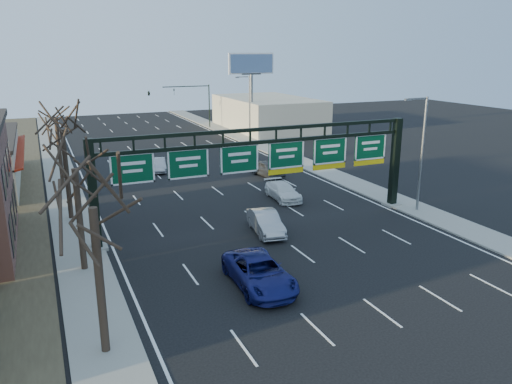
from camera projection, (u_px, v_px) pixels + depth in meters
name	position (u px, v px, depth m)	size (l,w,h in m)	color
ground	(319.00, 266.00, 29.64)	(160.00, 160.00, 0.00)	black
sidewalk_left	(67.00, 201.00, 42.25)	(3.00, 120.00, 0.12)	gray
sidewalk_right	(326.00, 172.00, 52.19)	(3.00, 120.00, 0.12)	gray
lane_markings	(210.00, 185.00, 47.24)	(21.60, 120.00, 0.01)	white
sign_gantry	(265.00, 163.00, 35.47)	(24.60, 1.20, 7.20)	black
building_right_distant	(267.00, 113.00, 80.71)	(12.00, 20.00, 5.00)	#BDB39D
tree_near	(90.00, 182.00, 19.10)	(3.60, 3.60, 8.86)	black
tree_gantry	(73.00, 150.00, 27.12)	(3.60, 3.60, 8.48)	black
tree_mid	(61.00, 115.00, 35.72)	(3.60, 3.60, 9.24)	black
tree_far	(55.00, 107.00, 44.62)	(3.60, 3.60, 8.86)	black
streetlight_near	(421.00, 148.00, 38.36)	(2.15, 0.22, 9.00)	slate
streetlight_far	(249.00, 105.00, 68.28)	(2.15, 0.22, 9.00)	slate
billboard_right	(251.00, 74.00, 72.56)	(7.00, 0.50, 12.00)	slate
traffic_signal_mast	(172.00, 95.00, 78.74)	(10.16, 0.54, 7.00)	black
car_blue_suv	(259.00, 272.00, 26.88)	(2.70, 5.86, 1.63)	navy
car_silver_sedan	(266.00, 222.00, 34.81)	(1.64, 4.71, 1.55)	#9FA0A4
car_white_wagon	(283.00, 191.00, 42.77)	(1.95, 4.80, 1.39)	white
car_grey_far	(268.00, 169.00, 50.57)	(1.81, 4.51, 1.54)	#3D3F42
car_silver_distant	(158.00, 165.00, 52.64)	(1.44, 4.14, 1.36)	#A2A1A6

